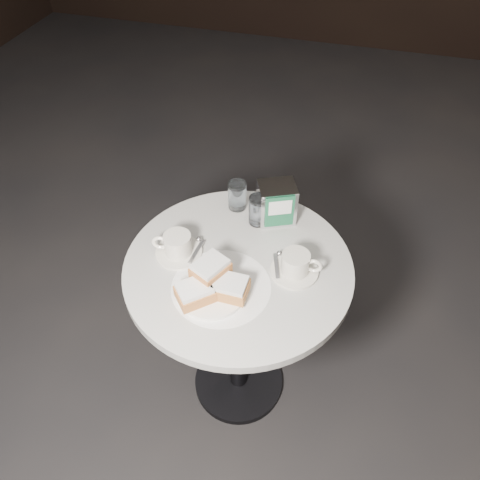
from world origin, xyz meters
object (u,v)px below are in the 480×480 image
object	(u,v)px
beignet_plate	(212,286)
coffee_cup_right	(296,265)
coffee_cup_left	(178,246)
water_glass_left	(237,196)
cafe_table	(238,303)
water_glass_right	(258,210)
napkin_dispenser	(276,203)

from	to	relation	value
beignet_plate	coffee_cup_right	xyz separation A→B (m)	(0.21, 0.14, -0.00)
coffee_cup_left	coffee_cup_right	xyz separation A→B (m)	(0.36, 0.02, -0.00)
water_glass_left	cafe_table	bearing A→B (deg)	-73.57
beignet_plate	water_glass_right	world-z (taller)	water_glass_right
coffee_cup_left	water_glass_right	distance (m)	0.29
coffee_cup_right	coffee_cup_left	bearing A→B (deg)	-178.77
water_glass_right	beignet_plate	bearing A→B (deg)	-99.19
coffee_cup_left	water_glass_left	distance (m)	0.29
water_glass_left	water_glass_right	distance (m)	0.10
coffee_cup_left	water_glass_right	world-z (taller)	water_glass_right
coffee_cup_right	water_glass_right	size ratio (longest dim) A/B	1.52
cafe_table	coffee_cup_right	xyz separation A→B (m)	(0.17, 0.01, 0.23)
cafe_table	coffee_cup_left	xyz separation A→B (m)	(-0.19, -0.01, 0.23)
water_glass_right	cafe_table	bearing A→B (deg)	-93.36
cafe_table	water_glass_left	distance (m)	0.36
cafe_table	coffee_cup_right	distance (m)	0.29
water_glass_right	napkin_dispenser	size ratio (longest dim) A/B	0.70
beignet_plate	napkin_dispenser	distance (m)	0.38
cafe_table	beignet_plate	world-z (taller)	beignet_plate
cafe_table	water_glass_left	world-z (taller)	water_glass_left
beignet_plate	water_glass_left	distance (m)	0.38
coffee_cup_right	napkin_dispenser	world-z (taller)	napkin_dispenser
coffee_cup_left	water_glass_left	world-z (taller)	water_glass_left
beignet_plate	water_glass_right	distance (m)	0.33
beignet_plate	coffee_cup_right	world-z (taller)	beignet_plate
water_glass_left	water_glass_right	size ratio (longest dim) A/B	0.98
beignet_plate	coffee_cup_right	bearing A→B (deg)	34.00
beignet_plate	water_glass_right	bearing A→B (deg)	80.81
coffee_cup_right	water_glass_left	bearing A→B (deg)	133.84
coffee_cup_left	water_glass_right	size ratio (longest dim) A/B	1.65
cafe_table	coffee_cup_right	bearing A→B (deg)	4.86
coffee_cup_right	napkin_dispenser	bearing A→B (deg)	114.46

